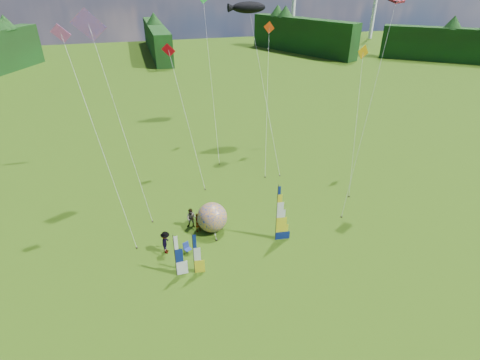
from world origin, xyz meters
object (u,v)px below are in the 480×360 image
object	(u,v)px
spectator_c	(166,242)
spectator_d	(207,214)
bol_inflatable	(212,217)
side_banner_far	(175,257)
spectator_b	(191,218)
spectator_a	(198,223)
kite_whale	(264,79)
side_banner_left	(194,255)
feather_banner_main	(277,214)
camp_chair	(188,248)

from	to	relation	value
spectator_c	spectator_d	xyz separation A→B (m)	(3.80, 3.01, -0.06)
bol_inflatable	spectator_c	distance (m)	4.44
side_banner_far	spectator_b	bearing A→B (deg)	69.06
spectator_a	kite_whale	bearing A→B (deg)	21.19
kite_whale	side_banner_far	bearing A→B (deg)	-125.29
spectator_a	kite_whale	world-z (taller)	kite_whale
spectator_b	kite_whale	world-z (taller)	kite_whale
side_banner_left	spectator_a	xyz separation A→B (m)	(1.19, 4.89, -0.85)
bol_inflatable	kite_whale	distance (m)	18.36
spectator_c	kite_whale	xyz separation A→B (m)	(13.21, 15.91, 7.73)
bol_inflatable	spectator_b	distance (m)	1.85
feather_banner_main	side_banner_left	world-z (taller)	feather_banner_main
feather_banner_main	side_banner_far	xyz separation A→B (m)	(-8.20, -1.88, -0.76)
side_banner_left	side_banner_far	world-z (taller)	side_banner_far
camp_chair	spectator_b	bearing A→B (deg)	51.29
spectator_a	spectator_d	size ratio (longest dim) A/B	0.96
bol_inflatable	camp_chair	world-z (taller)	bol_inflatable
feather_banner_main	side_banner_far	bearing A→B (deg)	-160.63
spectator_b	spectator_d	size ratio (longest dim) A/B	1.01
spectator_d	spectator_b	bearing A→B (deg)	25.80
camp_chair	kite_whale	size ratio (longest dim) A/B	0.05
side_banner_far	spectator_b	xyz separation A→B (m)	(2.01, 5.49, -0.84)
side_banner_far	spectator_a	distance (m)	5.45
feather_banner_main	side_banner_far	world-z (taller)	feather_banner_main
side_banner_left	bol_inflatable	world-z (taller)	side_banner_left
camp_chair	side_banner_far	bearing A→B (deg)	-141.13
bol_inflatable	spectator_a	distance (m)	1.23
spectator_b	spectator_c	distance (m)	3.65
spectator_b	kite_whale	xyz separation A→B (m)	(10.79, 13.18, 7.78)
side_banner_far	kite_whale	size ratio (longest dim) A/B	0.20
feather_banner_main	side_banner_left	xyz separation A→B (m)	(-6.93, -2.00, -0.79)
side_banner_far	feather_banner_main	bearing A→B (deg)	12.14
side_banner_far	spectator_c	distance (m)	2.90
spectator_a	camp_chair	distance (m)	2.94
spectator_d	kite_whale	world-z (taller)	kite_whale
feather_banner_main	kite_whale	distance (m)	18.47
side_banner_far	spectator_c	world-z (taller)	side_banner_far
spectator_c	camp_chair	bearing A→B (deg)	-92.59
spectator_a	spectator_c	size ratio (longest dim) A/B	0.90
spectator_d	spectator_c	bearing A→B (deg)	52.61
spectator_b	spectator_c	size ratio (longest dim) A/B	0.94
side_banner_left	spectator_d	xyz separation A→B (m)	(2.12, 5.89, -0.81)
feather_banner_main	spectator_a	world-z (taller)	feather_banner_main
side_banner_left	camp_chair	distance (m)	2.62
spectator_c	spectator_a	bearing A→B (deg)	-37.20
feather_banner_main	spectator_b	xyz separation A→B (m)	(-6.18, 3.61, -1.60)
spectator_b	spectator_c	xyz separation A→B (m)	(-2.43, -2.73, 0.05)
bol_inflatable	spectator_a	xyz separation A→B (m)	(-1.15, 0.16, -0.40)
bol_inflatable	side_banner_far	bearing A→B (deg)	-128.01
side_banner_left	spectator_d	bearing A→B (deg)	77.71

